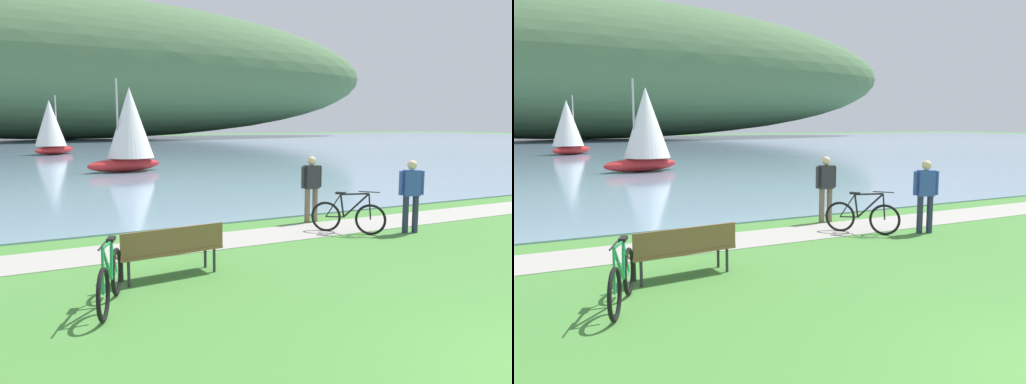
# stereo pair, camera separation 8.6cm
# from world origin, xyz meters

# --- Properties ---
(bay_water) EXTENTS (180.00, 80.00, 0.04)m
(bay_water) POSITION_xyz_m (0.00, 49.42, 0.02)
(bay_water) COLOR #7A99B2
(bay_water) RESTS_ON ground
(distant_hillside) EXTENTS (102.28, 28.00, 20.34)m
(distant_hillside) POSITION_xyz_m (5.54, 77.43, 10.21)
(distant_hillside) COLOR #4C7047
(distant_hillside) RESTS_ON bay_water
(shoreline_path) EXTENTS (60.00, 1.50, 0.01)m
(shoreline_path) POSITION_xyz_m (0.00, 7.73, 0.01)
(shoreline_path) COLOR #A39E93
(shoreline_path) RESTS_ON ground
(park_bench_near_camera) EXTENTS (1.84, 0.65, 0.88)m
(park_bench_near_camera) POSITION_xyz_m (-2.76, 5.62, 0.52)
(park_bench_near_camera) COLOR brown
(park_bench_near_camera) RESTS_ON ground
(bicycle_leaning_near_bench) EXTENTS (1.21, 1.37, 1.01)m
(bicycle_leaning_near_bench) POSITION_xyz_m (2.02, 7.08, 0.40)
(bicycle_leaning_near_bench) COLOR black
(bicycle_leaning_near_bench) RESTS_ON ground
(bicycle_beside_path) EXTENTS (0.71, 1.67, 1.01)m
(bicycle_beside_path) POSITION_xyz_m (-3.96, 4.68, 0.40)
(bicycle_beside_path) COLOR black
(bicycle_beside_path) RESTS_ON ground
(person_at_shoreline) EXTENTS (0.61, 0.22, 1.71)m
(person_at_shoreline) POSITION_xyz_m (2.02, 8.64, 0.98)
(person_at_shoreline) COLOR #72604C
(person_at_shoreline) RESTS_ON ground
(person_on_the_grass) EXTENTS (0.58, 0.34, 1.71)m
(person_on_the_grass) POSITION_xyz_m (3.36, 6.46, 0.98)
(person_on_the_grass) COLOR #282D47
(person_on_the_grass) RESTS_ON ground
(sailboat_nearest_to_shore) EXTENTS (3.77, 3.54, 4.59)m
(sailboat_nearest_to_shore) POSITION_xyz_m (-0.87, 40.56, 2.20)
(sailboat_nearest_to_shore) COLOR #B22323
(sailboat_nearest_to_shore) RESTS_ON bay_water
(sailboat_mid_bay) EXTENTS (4.15, 2.86, 4.69)m
(sailboat_mid_bay) POSITION_xyz_m (1.19, 24.28, 2.25)
(sailboat_mid_bay) COLOR #B22323
(sailboat_mid_bay) RESTS_ON bay_water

